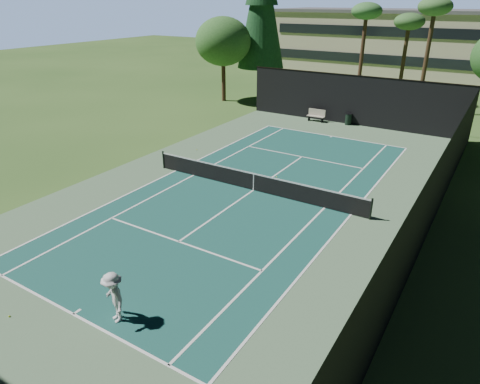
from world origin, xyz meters
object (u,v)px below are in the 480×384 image
(tennis_net, at_px, (254,181))
(player, at_px, (114,298))
(tennis_ball_d, at_px, (197,150))
(trash_bin, at_px, (348,119))
(tennis_ball_b, at_px, (266,181))
(tennis_ball_a, at_px, (9,316))
(park_bench, at_px, (316,115))
(tennis_ball_c, at_px, (277,177))

(tennis_net, bearing_deg, player, -82.81)
(player, bearing_deg, tennis_ball_d, 142.08)
(trash_bin, bearing_deg, tennis_ball_b, -89.77)
(tennis_net, xyz_separation_m, tennis_ball_a, (-1.69, -13.07, -0.52))
(player, bearing_deg, tennis_ball_a, -126.74)
(tennis_ball_a, relative_size, trash_bin, 0.07)
(tennis_ball_d, xyz_separation_m, park_bench, (4.01, 11.55, 0.51))
(tennis_ball_a, bearing_deg, tennis_ball_c, 82.94)
(player, height_order, tennis_ball_b, player)
(tennis_net, height_order, tennis_ball_c, tennis_net)
(tennis_ball_a, bearing_deg, park_bench, 92.16)
(tennis_ball_c, relative_size, trash_bin, 0.07)
(player, bearing_deg, tennis_net, 120.81)
(tennis_ball_a, relative_size, tennis_ball_b, 0.89)
(park_bench, bearing_deg, player, -81.08)
(tennis_net, xyz_separation_m, player, (1.42, -11.30, 0.35))
(player, xyz_separation_m, tennis_ball_c, (-1.21, 13.64, -0.87))
(park_bench, relative_size, trash_bin, 1.59)
(tennis_net, xyz_separation_m, tennis_ball_b, (-0.01, 1.47, -0.52))
(tennis_net, height_order, tennis_ball_a, tennis_net)
(tennis_ball_b, height_order, tennis_ball_c, tennis_ball_b)
(tennis_ball_a, xyz_separation_m, tennis_ball_c, (1.91, 15.41, 0.00))
(player, distance_m, tennis_ball_a, 3.69)
(tennis_ball_d, xyz_separation_m, trash_bin, (6.71, 11.91, 0.44))
(player, height_order, trash_bin, player)
(player, bearing_deg, trash_bin, 116.77)
(tennis_ball_c, distance_m, tennis_ball_d, 7.15)
(tennis_ball_c, bearing_deg, player, -84.94)
(tennis_ball_d, height_order, trash_bin, trash_bin)
(tennis_ball_d, bearing_deg, park_bench, 70.86)
(tennis_ball_b, bearing_deg, park_bench, 101.21)
(tennis_ball_d, bearing_deg, tennis_ball_a, -73.26)
(tennis_ball_a, relative_size, park_bench, 0.05)
(tennis_net, bearing_deg, park_bench, 100.18)
(tennis_ball_b, bearing_deg, player, -83.61)
(tennis_ball_a, distance_m, tennis_ball_c, 15.53)
(tennis_ball_b, relative_size, park_bench, 0.05)
(tennis_ball_b, xyz_separation_m, park_bench, (-2.76, 13.92, 0.51))
(tennis_ball_c, relative_size, park_bench, 0.05)
(tennis_ball_b, bearing_deg, trash_bin, 90.23)
(tennis_ball_a, xyz_separation_m, tennis_ball_b, (1.69, 14.54, 0.00))
(tennis_ball_c, bearing_deg, tennis_net, -95.29)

